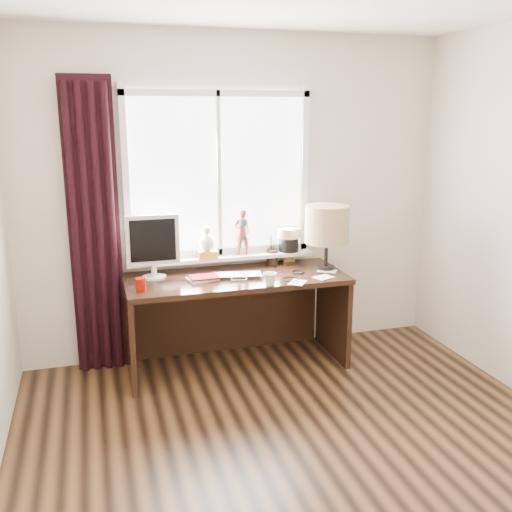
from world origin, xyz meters
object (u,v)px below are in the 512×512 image
object	(u,v)px
laptop	(238,275)
monitor	(153,243)
red_cup	(141,285)
table_lamp	(327,225)
mug	(270,279)
desk	(233,302)

from	to	relation	value
laptop	monitor	xyz separation A→B (m)	(-0.62, 0.16, 0.26)
red_cup	table_lamp	size ratio (longest dim) A/B	0.19
mug	table_lamp	world-z (taller)	table_lamp
monitor	desk	bearing A→B (deg)	-2.42
laptop	desk	size ratio (longest dim) A/B	0.22
table_lamp	desk	bearing A→B (deg)	171.83
red_cup	table_lamp	xyz separation A→B (m)	(1.49, 0.17, 0.31)
desk	table_lamp	bearing A→B (deg)	-8.17
monitor	table_lamp	distance (m)	1.37
monitor	mug	bearing A→B (deg)	-27.97
desk	monitor	size ratio (longest dim) A/B	3.47
mug	table_lamp	xyz separation A→B (m)	(0.57, 0.29, 0.31)
table_lamp	laptop	bearing A→B (deg)	-178.11
laptop	monitor	size ratio (longest dim) A/B	0.75
desk	mug	bearing A→B (deg)	-65.49
monitor	table_lamp	size ratio (longest dim) A/B	0.94
red_cup	table_lamp	world-z (taller)	table_lamp
desk	table_lamp	world-z (taller)	table_lamp
desk	table_lamp	distance (m)	0.97
red_cup	monitor	size ratio (longest dim) A/B	0.20
table_lamp	mug	bearing A→B (deg)	-152.86
laptop	mug	distance (m)	0.32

